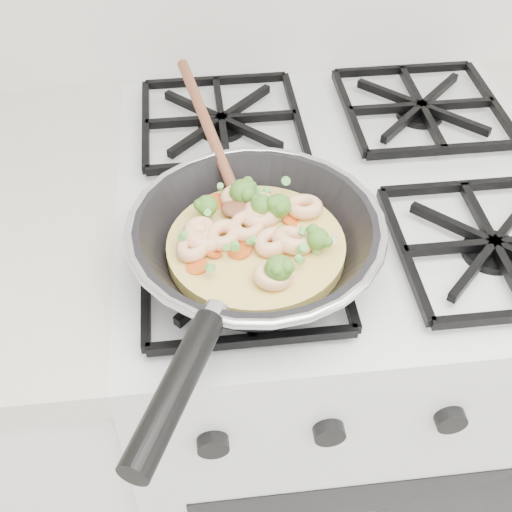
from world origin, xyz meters
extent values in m
cube|color=silver|center=(0.00, 1.70, 0.45)|extent=(0.60, 0.60, 0.90)
cube|color=black|center=(0.00, 1.70, 0.91)|extent=(0.56, 0.56, 0.02)
torus|color=#BBBBC3|center=(-0.13, 1.55, 0.98)|extent=(0.29, 0.29, 0.01)
cylinder|color=black|center=(-0.23, 1.35, 0.97)|extent=(0.10, 0.17, 0.03)
cylinder|color=#EED067|center=(-0.13, 1.55, 0.94)|extent=(0.20, 0.20, 0.02)
ellipsoid|color=brown|center=(-0.14, 1.60, 0.96)|extent=(0.05, 0.05, 0.01)
cylinder|color=brown|center=(-0.17, 1.73, 0.99)|extent=(0.07, 0.24, 0.07)
torus|color=#FFC996|center=(-0.15, 1.62, 0.96)|extent=(0.04, 0.05, 0.02)
torus|color=#FFC996|center=(-0.09, 1.54, 0.96)|extent=(0.06, 0.07, 0.03)
torus|color=#FFC996|center=(-0.19, 1.55, 0.96)|extent=(0.07, 0.07, 0.03)
torus|color=#FFC996|center=(-0.12, 1.60, 0.96)|extent=(0.06, 0.06, 0.02)
torus|color=#FFC996|center=(-0.20, 1.56, 0.96)|extent=(0.06, 0.06, 0.02)
torus|color=#FFC996|center=(-0.14, 1.57, 0.96)|extent=(0.07, 0.07, 0.02)
torus|color=#FFC996|center=(-0.13, 1.58, 0.96)|extent=(0.05, 0.05, 0.02)
torus|color=#FFC996|center=(-0.12, 1.49, 0.96)|extent=(0.05, 0.05, 0.02)
torus|color=#FFC996|center=(-0.12, 1.59, 0.96)|extent=(0.06, 0.06, 0.02)
torus|color=#FFC996|center=(-0.20, 1.54, 0.96)|extent=(0.06, 0.06, 0.02)
torus|color=#FFC996|center=(-0.17, 1.56, 0.96)|extent=(0.06, 0.06, 0.02)
torus|color=#FFC996|center=(-0.07, 1.59, 0.96)|extent=(0.06, 0.06, 0.02)
torus|color=#FFC996|center=(-0.12, 1.54, 0.96)|extent=(0.06, 0.06, 0.02)
ellipsoid|color=#538E2E|center=(-0.12, 1.49, 0.97)|extent=(0.04, 0.04, 0.03)
ellipsoid|color=#538E2E|center=(-0.12, 1.59, 0.97)|extent=(0.03, 0.03, 0.02)
ellipsoid|color=#538E2E|center=(-0.18, 1.60, 0.97)|extent=(0.03, 0.03, 0.02)
ellipsoid|color=#538E2E|center=(-0.10, 1.59, 0.97)|extent=(0.04, 0.04, 0.03)
ellipsoid|color=#538E2E|center=(-0.07, 1.53, 0.97)|extent=(0.03, 0.03, 0.02)
ellipsoid|color=#538E2E|center=(-0.14, 1.62, 0.97)|extent=(0.04, 0.04, 0.03)
cylinder|color=#D95A1B|center=(-0.17, 1.62, 0.95)|extent=(0.04, 0.04, 0.01)
cylinder|color=#D95A1B|center=(-0.09, 1.54, 0.95)|extent=(0.03, 0.03, 0.01)
cylinder|color=#D95A1B|center=(-0.20, 1.52, 0.95)|extent=(0.03, 0.03, 0.00)
cylinder|color=#D95A1B|center=(-0.09, 1.59, 0.95)|extent=(0.04, 0.04, 0.01)
cylinder|color=#D95A1B|center=(-0.08, 1.60, 0.95)|extent=(0.03, 0.03, 0.01)
cylinder|color=#D95A1B|center=(-0.11, 1.53, 0.95)|extent=(0.03, 0.03, 0.00)
cylinder|color=#D95A1B|center=(-0.18, 1.54, 0.95)|extent=(0.03, 0.03, 0.01)
cylinder|color=#D95A1B|center=(-0.09, 1.58, 0.95)|extent=(0.03, 0.03, 0.01)
cylinder|color=#D95A1B|center=(-0.13, 1.60, 0.95)|extent=(0.03, 0.03, 0.01)
cylinder|color=#D95A1B|center=(-0.15, 1.54, 0.95)|extent=(0.04, 0.04, 0.01)
cylinder|color=#D95A1B|center=(-0.10, 1.61, 0.95)|extent=(0.03, 0.03, 0.01)
cylinder|color=#5DB849|center=(-0.19, 1.50, 0.97)|extent=(0.01, 0.01, 0.01)
cylinder|color=#5DB849|center=(-0.16, 1.53, 0.97)|extent=(0.01, 0.01, 0.01)
cylinder|color=#5DB849|center=(-0.09, 1.62, 0.98)|extent=(0.01, 0.01, 0.01)
cylinder|color=#5DB849|center=(-0.10, 1.59, 0.97)|extent=(0.01, 0.01, 0.01)
cylinder|color=#5DB849|center=(-0.21, 1.55, 0.97)|extent=(0.01, 0.01, 0.01)
cylinder|color=#5DB849|center=(-0.13, 1.62, 0.97)|extent=(0.01, 0.01, 0.01)
cylinder|color=#5DB849|center=(-0.08, 1.54, 0.98)|extent=(0.01, 0.01, 0.01)
cylinder|color=#5DB849|center=(-0.19, 1.58, 0.97)|extent=(0.01, 0.01, 0.01)
cylinder|color=#5DB849|center=(-0.11, 1.62, 0.97)|extent=(0.01, 0.01, 0.01)
cylinder|color=#5DB849|center=(-0.09, 1.51, 0.97)|extent=(0.01, 0.01, 0.01)
cylinder|color=#5DB849|center=(-0.09, 1.50, 0.97)|extent=(0.01, 0.01, 0.01)
cylinder|color=#5DB849|center=(-0.12, 1.59, 0.98)|extent=(0.01, 0.01, 0.01)
cylinder|color=#5DB849|center=(-0.14, 1.54, 0.97)|extent=(0.01, 0.01, 0.01)
cylinder|color=beige|center=(-0.05, 1.53, 0.97)|extent=(0.01, 0.01, 0.01)
cylinder|color=#5DB849|center=(-0.17, 1.63, 0.97)|extent=(0.01, 0.01, 0.01)
cylinder|color=#5DB849|center=(-0.17, 1.53, 0.97)|extent=(0.01, 0.01, 0.01)
camera|label=1|loc=(-0.20, 1.01, 1.47)|focal=47.64mm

